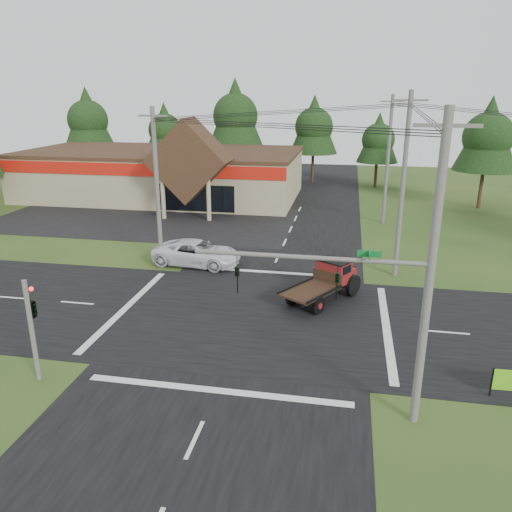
# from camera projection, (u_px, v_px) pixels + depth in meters

# --- Properties ---
(ground) EXTENTS (120.00, 120.00, 0.00)m
(ground) POSITION_uv_depth(u_px,v_px,m) (251.00, 317.00, 26.44)
(ground) COLOR #244318
(ground) RESTS_ON ground
(road_ns) EXTENTS (12.00, 120.00, 0.02)m
(road_ns) POSITION_uv_depth(u_px,v_px,m) (251.00, 317.00, 26.43)
(road_ns) COLOR black
(road_ns) RESTS_ON ground
(road_ew) EXTENTS (120.00, 12.00, 0.02)m
(road_ew) POSITION_uv_depth(u_px,v_px,m) (251.00, 317.00, 26.43)
(road_ew) COLOR black
(road_ew) RESTS_ON ground
(parking_apron) EXTENTS (28.00, 14.00, 0.02)m
(parking_apron) POSITION_uv_depth(u_px,v_px,m) (143.00, 220.00, 46.60)
(parking_apron) COLOR black
(parking_apron) RESTS_ON ground
(cvs_building) EXTENTS (30.40, 18.20, 9.19)m
(cvs_building) POSITION_uv_depth(u_px,v_px,m) (164.00, 172.00, 55.90)
(cvs_building) COLOR tan
(cvs_building) RESTS_ON ground
(traffic_signal_mast) EXTENTS (8.12, 0.24, 7.00)m
(traffic_signal_mast) POSITION_uv_depth(u_px,v_px,m) (375.00, 305.00, 17.04)
(traffic_signal_mast) COLOR #595651
(traffic_signal_mast) RESTS_ON ground
(traffic_signal_corner) EXTENTS (0.53, 2.48, 4.40)m
(traffic_signal_corner) POSITION_uv_depth(u_px,v_px,m) (30.00, 299.00, 19.79)
(traffic_signal_corner) COLOR #595651
(traffic_signal_corner) RESTS_ON ground
(utility_pole_nr) EXTENTS (2.00, 0.30, 11.00)m
(utility_pole_nr) POSITION_uv_depth(u_px,v_px,m) (430.00, 275.00, 16.37)
(utility_pole_nr) COLOR #595651
(utility_pole_nr) RESTS_ON ground
(utility_pole_nw) EXTENTS (2.00, 0.30, 10.50)m
(utility_pole_nw) POSITION_uv_depth(u_px,v_px,m) (157.00, 185.00, 33.61)
(utility_pole_nw) COLOR #595651
(utility_pole_nw) RESTS_ON ground
(utility_pole_ne) EXTENTS (2.00, 0.30, 11.50)m
(utility_pole_ne) POSITION_uv_depth(u_px,v_px,m) (403.00, 185.00, 30.68)
(utility_pole_ne) COLOR #595651
(utility_pole_ne) RESTS_ON ground
(utility_pole_n) EXTENTS (2.00, 0.30, 11.20)m
(utility_pole_n) POSITION_uv_depth(u_px,v_px,m) (388.00, 159.00, 43.80)
(utility_pole_n) COLOR #595651
(utility_pole_n) RESTS_ON ground
(tree_row_a) EXTENTS (6.72, 6.72, 12.12)m
(tree_row_a) POSITION_uv_depth(u_px,v_px,m) (88.00, 118.00, 66.47)
(tree_row_a) COLOR #332316
(tree_row_a) RESTS_ON ground
(tree_row_b) EXTENTS (5.60, 5.60, 10.10)m
(tree_row_b) POSITION_uv_depth(u_px,v_px,m) (165.00, 128.00, 67.03)
(tree_row_b) COLOR #332316
(tree_row_b) RESTS_ON ground
(tree_row_c) EXTENTS (7.28, 7.28, 13.13)m
(tree_row_c) POSITION_uv_depth(u_px,v_px,m) (235.00, 114.00, 63.73)
(tree_row_c) COLOR #332316
(tree_row_c) RESTS_ON ground
(tree_row_d) EXTENTS (6.16, 6.16, 11.11)m
(tree_row_d) POSITION_uv_depth(u_px,v_px,m) (314.00, 125.00, 63.35)
(tree_row_d) COLOR #332316
(tree_row_d) RESTS_ON ground
(tree_row_e) EXTENTS (5.04, 5.04, 9.09)m
(tree_row_e) POSITION_uv_depth(u_px,v_px,m) (378.00, 138.00, 60.52)
(tree_row_e) COLOR #332316
(tree_row_e) RESTS_ON ground
(tree_side_ne) EXTENTS (6.16, 6.16, 11.11)m
(tree_side_ne) POSITION_uv_depth(u_px,v_px,m) (488.00, 135.00, 49.03)
(tree_side_ne) COLOR #332316
(tree_side_ne) RESTS_ON ground
(antique_flatbed_truck) EXTENTS (4.62, 5.67, 2.26)m
(antique_flatbed_truck) POSITION_uv_depth(u_px,v_px,m) (322.00, 282.00, 28.14)
(antique_flatbed_truck) COLOR #611C0D
(antique_flatbed_truck) RESTS_ON ground
(white_pickup) EXTENTS (6.28, 3.35, 1.68)m
(white_pickup) POSITION_uv_depth(u_px,v_px,m) (197.00, 253.00, 34.23)
(white_pickup) COLOR white
(white_pickup) RESTS_ON ground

